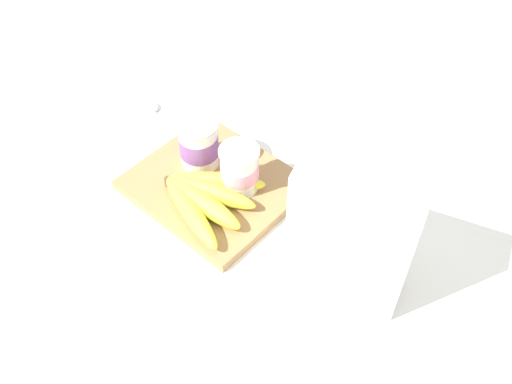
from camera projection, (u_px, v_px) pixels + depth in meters
ground_plane at (214, 189)px, 1.08m from camera, size 2.40×2.40×0.00m
cutting_board at (214, 185)px, 1.07m from camera, size 0.28×0.25×0.02m
cereal_box at (352, 235)px, 0.85m from camera, size 0.20×0.13×0.25m
yogurt_cup_front at (199, 144)px, 1.06m from camera, size 0.08×0.08×0.10m
yogurt_cup_back at (240, 169)px, 1.02m from camera, size 0.07×0.07×0.09m
banana_bunch at (205, 197)px, 1.01m from camera, size 0.19×0.19×0.04m
spoon at (156, 114)px, 1.21m from camera, size 0.13×0.07×0.01m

